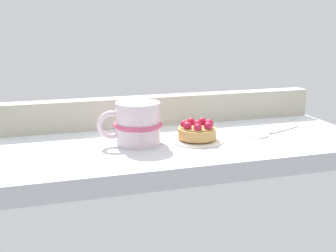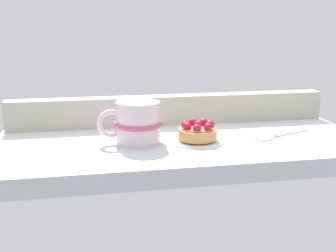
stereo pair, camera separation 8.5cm
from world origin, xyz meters
The scene contains 6 objects.
ground_plane centered at (0.00, 0.00, -1.88)cm, with size 79.09×33.87×3.76cm, color silver.
window_rail_back centered at (0.00, 14.83, 3.50)cm, with size 77.50×4.20×7.01cm, color #B2AD99.
dessert_plate centered at (2.43, -1.78, 0.31)cm, with size 11.17×11.17×0.66cm.
raspberry_tart centered at (2.45, -1.77, 2.23)cm, with size 8.07×8.07×3.90cm.
coffee_mug centered at (-10.10, -0.01, 4.30)cm, with size 13.56×10.28×8.67cm.
dessert_fork centered at (22.28, -0.59, 0.30)cm, with size 15.46×7.83×0.60cm.
Camera 1 is at (-27.69, -80.78, 24.71)cm, focal length 44.37 mm.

